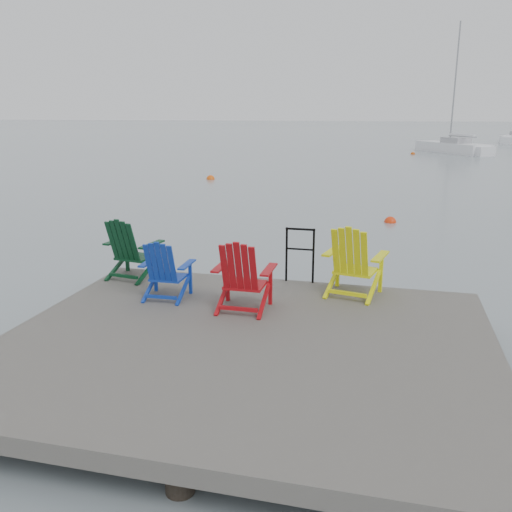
% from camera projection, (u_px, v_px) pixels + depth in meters
% --- Properties ---
extents(ground, '(400.00, 400.00, 0.00)m').
position_uv_depth(ground, '(246.00, 376.00, 6.77)').
color(ground, slate).
rests_on(ground, ground).
extents(dock, '(6.00, 5.00, 1.40)m').
position_uv_depth(dock, '(246.00, 350.00, 6.68)').
color(dock, '#302D2A').
rests_on(dock, ground).
extents(handrail, '(0.48, 0.04, 0.90)m').
position_uv_depth(handrail, '(300.00, 250.00, 8.74)').
color(handrail, black).
rests_on(handrail, dock).
extents(chair_green, '(0.90, 0.84, 1.02)m').
position_uv_depth(chair_green, '(130.00, 248.00, 8.94)').
color(chair_green, '#093319').
rests_on(chair_green, dock).
extents(chair_blue, '(0.73, 0.68, 0.90)m').
position_uv_depth(chair_blue, '(165.00, 269.00, 7.97)').
color(chair_blue, '#0F32A0').
rests_on(chair_blue, dock).
extents(chair_red, '(0.81, 0.75, 1.02)m').
position_uv_depth(chair_red, '(243.00, 275.00, 7.47)').
color(chair_red, '#A70C12').
rests_on(chair_red, dock).
extents(chair_yellow, '(0.99, 0.93, 1.09)m').
position_uv_depth(chair_yellow, '(353.00, 261.00, 8.07)').
color(chair_yellow, '#E7EB0D').
rests_on(chair_yellow, dock).
extents(sailboat_near, '(5.48, 7.25, 10.28)m').
position_uv_depth(sailboat_near, '(452.00, 148.00, 43.68)').
color(sailboat_near, white).
rests_on(sailboat_near, ground).
extents(buoy_a, '(0.36, 0.36, 0.36)m').
position_uv_depth(buoy_a, '(390.00, 222.00, 16.19)').
color(buoy_a, red).
rests_on(buoy_a, ground).
extents(buoy_b, '(0.41, 0.41, 0.41)m').
position_uv_depth(buoy_b, '(211.00, 179.00, 26.54)').
color(buoy_b, '#E8550D').
rests_on(buoy_b, ground).
extents(buoy_d, '(0.35, 0.35, 0.35)m').
position_uv_depth(buoy_d, '(413.00, 154.00, 42.25)').
color(buoy_d, '#C84C0B').
rests_on(buoy_d, ground).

